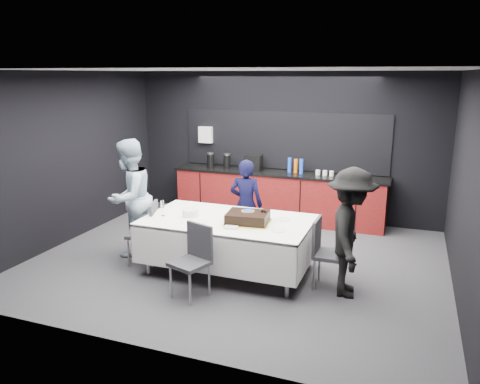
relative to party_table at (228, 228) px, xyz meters
name	(u,v)px	position (x,y,z in m)	size (l,w,h in m)	color
ground	(238,261)	(0.00, 0.40, -0.64)	(6.00, 6.00, 0.00)	#3C3C41
room_shell	(238,138)	(0.00, 0.40, 1.22)	(6.04, 5.04, 2.82)	white
kitchenette	(277,192)	(-0.02, 2.62, -0.10)	(4.10, 0.64, 2.05)	#630F0F
party_table	(228,228)	(0.00, 0.00, 0.00)	(2.32, 1.32, 0.78)	#99999E
cake_assembly	(248,218)	(0.32, -0.06, 0.21)	(0.64, 0.55, 0.18)	yellow
plate_stack	(190,213)	(-0.55, -0.05, 0.19)	(0.23, 0.23, 0.10)	white
loose_plate_near	(200,222)	(-0.30, -0.25, 0.14)	(0.21, 0.21, 0.01)	white
loose_plate_right_a	(282,219)	(0.72, 0.24, 0.14)	(0.21, 0.21, 0.01)	white
loose_plate_right_b	(279,230)	(0.80, -0.23, 0.14)	(0.20, 0.20, 0.01)	white
loose_plate_far	(239,213)	(0.05, 0.30, 0.14)	(0.18, 0.18, 0.01)	white
fork_pile	(231,227)	(0.19, -0.37, 0.15)	(0.18, 0.11, 0.03)	white
champagne_flute	(162,205)	(-0.92, -0.18, 0.30)	(0.06, 0.06, 0.22)	white
chair_left	(147,228)	(-1.24, -0.11, -0.11)	(0.53, 0.53, 0.92)	#2E2E34
chair_right	(325,248)	(1.37, -0.01, -0.11)	(0.42, 0.42, 0.92)	#2E2E34
chair_near	(194,255)	(-0.12, -0.83, -0.11)	(0.53, 0.53, 0.92)	#2E2E34
person_center	(246,205)	(-0.07, 0.96, 0.09)	(0.53, 0.35, 1.46)	black
person_left	(129,198)	(-1.68, 0.14, 0.26)	(0.88, 0.68, 1.80)	#A2BBCC
person_right	(351,233)	(1.70, -0.13, 0.18)	(1.06, 0.61, 1.65)	black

